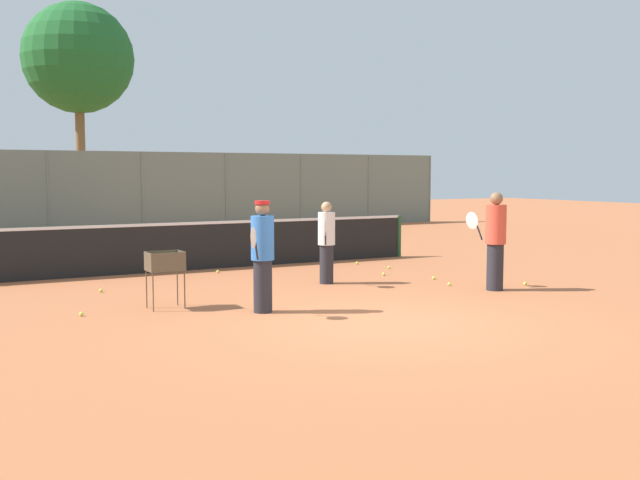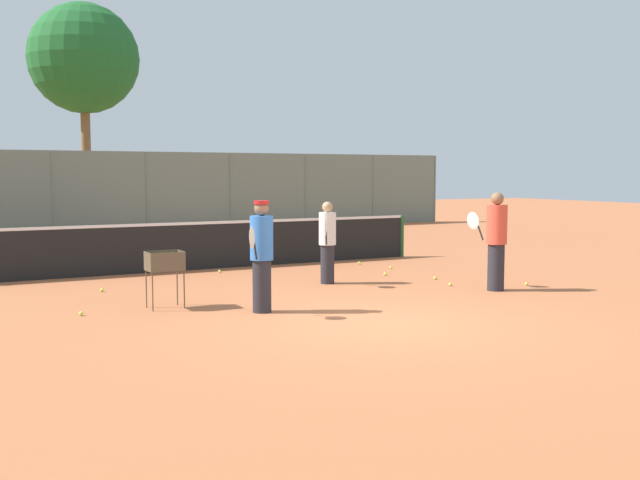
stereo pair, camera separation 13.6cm
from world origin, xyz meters
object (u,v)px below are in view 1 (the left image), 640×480
(player_white_outfit, at_px, (262,255))
(player_red_cap, at_px, (495,240))
(player_yellow_shirt, at_px, (326,242))
(ball_cart, at_px, (165,266))
(tennis_net, at_px, (207,244))
(parked_car, at_px, (277,207))

(player_white_outfit, bearing_deg, player_red_cap, 128.22)
(player_yellow_shirt, distance_m, ball_cart, 3.72)
(tennis_net, bearing_deg, player_white_outfit, -101.76)
(player_yellow_shirt, relative_size, parked_car, 0.38)
(tennis_net, xyz_separation_m, ball_cart, (-2.32, -4.29, 0.13))
(player_white_outfit, xyz_separation_m, ball_cart, (-1.20, 1.06, -0.21))
(player_yellow_shirt, relative_size, ball_cart, 1.76)
(parked_car, bearing_deg, ball_cart, -120.62)
(player_red_cap, relative_size, ball_cart, 1.98)
(tennis_net, height_order, player_red_cap, player_red_cap)
(player_white_outfit, xyz_separation_m, player_yellow_shirt, (2.36, 2.15, -0.07))
(ball_cart, height_order, parked_car, parked_car)
(player_white_outfit, xyz_separation_m, player_red_cap, (4.65, -0.07, 0.03))
(player_red_cap, xyz_separation_m, player_yellow_shirt, (-2.29, 2.22, -0.10))
(ball_cart, bearing_deg, player_red_cap, -10.99)
(ball_cart, distance_m, parked_car, 21.45)
(player_yellow_shirt, bearing_deg, tennis_net, -125.87)
(tennis_net, xyz_separation_m, player_yellow_shirt, (1.24, -3.21, 0.27))
(player_white_outfit, bearing_deg, ball_cart, -92.41)
(tennis_net, relative_size, ball_cart, 11.59)
(player_white_outfit, xyz_separation_m, parked_car, (9.73, 19.53, -0.24))
(player_white_outfit, bearing_deg, tennis_net, -152.65)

